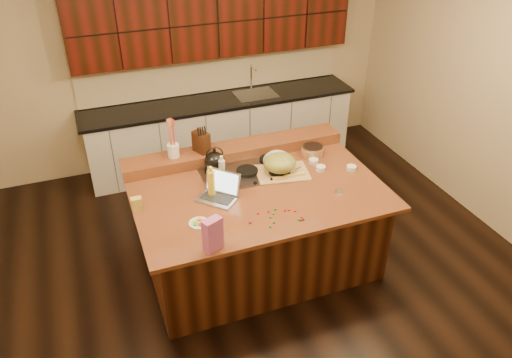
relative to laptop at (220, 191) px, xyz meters
name	(u,v)px	position (x,y,z in m)	size (l,w,h in m)	color
room	(258,150)	(0.38, 0.00, 0.36)	(5.52, 5.02, 2.72)	black
island	(258,226)	(0.38, 0.00, -0.52)	(2.40, 1.60, 0.92)	black
back_ledge	(235,151)	(0.38, 0.70, -0.01)	(2.40, 0.30, 0.12)	black
cooktop	(247,172)	(0.38, 0.30, -0.05)	(0.92, 0.52, 0.05)	gray
back_counter	(219,95)	(0.69, 2.23, 0.00)	(3.70, 0.66, 2.40)	silver
kettle	(215,161)	(0.08, 0.43, 0.07)	(0.21, 0.21, 0.19)	black
green_bowl	(280,163)	(0.68, 0.17, 0.07)	(0.33, 0.33, 0.18)	olive
laptop	(220,191)	(0.00, 0.00, 0.00)	(0.44, 0.45, 0.24)	#B7B7BC
oil_bottle	(211,184)	(-0.07, 0.04, 0.07)	(0.07, 0.07, 0.27)	yellow
vinegar_bottle	(222,172)	(0.10, 0.23, 0.06)	(0.06, 0.06, 0.25)	silver
wooden_tray	(279,164)	(0.70, 0.22, 0.03)	(0.58, 0.47, 0.21)	tan
ramekin_a	(351,168)	(1.41, -0.01, -0.04)	(0.10, 0.10, 0.04)	white
ramekin_b	(321,168)	(1.11, 0.10, -0.04)	(0.10, 0.10, 0.04)	white
ramekin_c	(314,161)	(1.11, 0.25, -0.04)	(0.10, 0.10, 0.04)	white
strainer_bowl	(312,151)	(1.17, 0.41, -0.02)	(0.24, 0.24, 0.09)	#996B3F
kitchen_timer	(339,189)	(1.09, -0.33, -0.03)	(0.08, 0.08, 0.07)	silver
pink_bag	(213,234)	(-0.28, -0.71, 0.08)	(0.16, 0.08, 0.30)	#BE599A
candy_plate	(199,223)	(-0.30, -0.34, -0.06)	(0.18, 0.18, 0.01)	white
package_box	(137,204)	(-0.77, 0.06, 0.00)	(0.09, 0.07, 0.13)	gold
utensil_crock	(173,150)	(-0.27, 0.70, 0.12)	(0.12, 0.12, 0.14)	white
knife_block	(201,142)	(0.03, 0.70, 0.16)	(0.11, 0.18, 0.22)	black
gumdrop_0	(285,211)	(0.48, -0.44, -0.06)	(0.02, 0.02, 0.02)	red
gumdrop_1	(271,217)	(0.32, -0.48, -0.06)	(0.02, 0.02, 0.02)	#198C26
gumdrop_2	(289,210)	(0.52, -0.44, -0.06)	(0.02, 0.02, 0.02)	red
gumdrop_3	(273,214)	(0.36, -0.45, -0.06)	(0.02, 0.02, 0.02)	#198C26
gumdrop_4	(269,212)	(0.33, -0.40, -0.06)	(0.02, 0.02, 0.02)	red
gumdrop_5	(270,227)	(0.26, -0.61, -0.06)	(0.02, 0.02, 0.02)	#198C26
gumdrop_6	(295,211)	(0.56, -0.48, -0.06)	(0.02, 0.02, 0.02)	red
gumdrop_7	(274,222)	(0.32, -0.57, -0.06)	(0.02, 0.02, 0.02)	#198C26
gumdrop_8	(303,219)	(0.58, -0.62, -0.06)	(0.02, 0.02, 0.02)	red
gumdrop_9	(300,220)	(0.55, -0.61, -0.06)	(0.02, 0.02, 0.02)	#198C26
gumdrop_10	(258,213)	(0.24, -0.39, -0.06)	(0.02, 0.02, 0.02)	red
gumdrop_11	(275,209)	(0.40, -0.38, -0.06)	(0.02, 0.02, 0.02)	#198C26
gumdrop_12	(250,222)	(0.12, -0.49, -0.06)	(0.02, 0.02, 0.02)	red
gumdrop_13	(299,219)	(0.54, -0.60, -0.06)	(0.02, 0.02, 0.02)	#198C26
gumdrop_14	(301,217)	(0.57, -0.58, -0.06)	(0.02, 0.02, 0.02)	red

